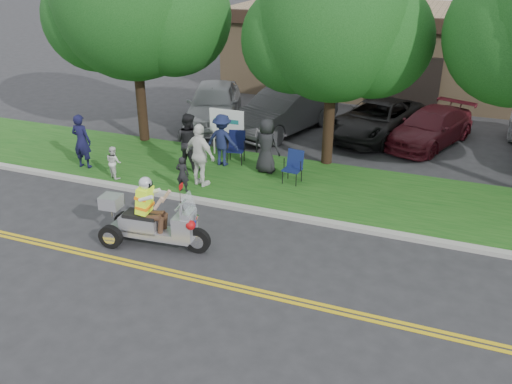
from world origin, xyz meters
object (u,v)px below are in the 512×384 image
(lawn_chair_b, at_px, (236,145))
(spectator_adult_left, at_px, (82,141))
(spectator_adult_right, at_px, (200,155))
(parked_car_far_left, at_px, (214,104))
(trike_scooter, at_px, (150,222))
(parked_car_mid, at_px, (376,119))
(parked_car_right, at_px, (430,127))
(spectator_adult_mid, at_px, (189,142))
(parked_car_left, at_px, (284,111))
(lawn_chair_a, at_px, (294,164))

(lawn_chair_b, bearing_deg, spectator_adult_left, -164.50)
(spectator_adult_right, relative_size, parked_car_far_left, 0.38)
(trike_scooter, xyz_separation_m, parked_car_mid, (3.73, 10.39, 0.05))
(parked_car_right, bearing_deg, parked_car_far_left, -154.04)
(lawn_chair_b, relative_size, spectator_adult_right, 0.55)
(trike_scooter, distance_m, spectator_adult_mid, 4.78)
(lawn_chair_b, height_order, parked_car_left, parked_car_left)
(parked_car_far_left, bearing_deg, parked_car_mid, -11.35)
(spectator_adult_right, xyz_separation_m, parked_car_left, (0.62, 6.07, -0.22))
(spectator_adult_left, distance_m, parked_car_right, 12.39)
(lawn_chair_b, relative_size, parked_car_far_left, 0.21)
(parked_car_left, bearing_deg, spectator_adult_left, -109.88)
(spectator_adult_mid, xyz_separation_m, parked_car_left, (1.55, 5.04, -0.19))
(parked_car_far_left, height_order, parked_car_left, parked_car_far_left)
(parked_car_right, bearing_deg, spectator_adult_mid, -119.88)
(parked_car_mid, bearing_deg, spectator_adult_left, -124.73)
(trike_scooter, xyz_separation_m, lawn_chair_a, (2.16, 4.84, 0.02))
(lawn_chair_b, height_order, spectator_adult_left, spectator_adult_left)
(spectator_adult_right, bearing_deg, lawn_chair_a, -134.89)
(trike_scooter, bearing_deg, parked_car_right, 55.37)
(lawn_chair_b, relative_size, parked_car_mid, 0.21)
(spectator_adult_mid, distance_m, spectator_adult_right, 1.39)
(spectator_adult_left, xyz_separation_m, parked_car_far_left, (1.88, 6.08, -0.14))
(lawn_chair_b, bearing_deg, trike_scooter, -99.76)
(spectator_adult_left, relative_size, parked_car_right, 0.40)
(parked_car_left, bearing_deg, trike_scooter, -72.79)
(lawn_chair_b, bearing_deg, parked_car_far_left, 113.35)
(trike_scooter, relative_size, spectator_adult_right, 1.46)
(lawn_chair_b, bearing_deg, parked_car_mid, 39.00)
(lawn_chair_b, height_order, parked_car_right, parked_car_right)
(trike_scooter, distance_m, parked_car_mid, 11.04)
(trike_scooter, height_order, parked_car_far_left, trike_scooter)
(lawn_chair_b, height_order, spectator_adult_right, spectator_adult_right)
(spectator_adult_left, distance_m, parked_car_mid, 10.87)
(parked_car_left, relative_size, parked_car_right, 1.16)
(spectator_adult_mid, relative_size, spectator_adult_right, 0.97)
(spectator_adult_right, relative_size, parked_car_mid, 0.39)
(lawn_chair_a, height_order, spectator_adult_mid, spectator_adult_mid)
(spectator_adult_left, height_order, spectator_adult_mid, spectator_adult_mid)
(spectator_adult_left, height_order, spectator_adult_right, spectator_adult_right)
(lawn_chair_a, height_order, parked_car_far_left, parked_car_far_left)
(parked_car_left, distance_m, parked_car_mid, 3.59)
(spectator_adult_mid, relative_size, parked_car_right, 0.42)
(parked_car_left, bearing_deg, lawn_chair_a, -49.39)
(spectator_adult_mid, bearing_deg, lawn_chair_a, -166.99)
(parked_car_left, bearing_deg, lawn_chair_b, -76.92)
(trike_scooter, xyz_separation_m, spectator_adult_left, (-4.65, 3.48, 0.36))
(trike_scooter, relative_size, parked_car_mid, 0.56)
(parked_car_left, relative_size, parked_car_mid, 1.04)
(parked_car_right, bearing_deg, spectator_adult_left, -125.45)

